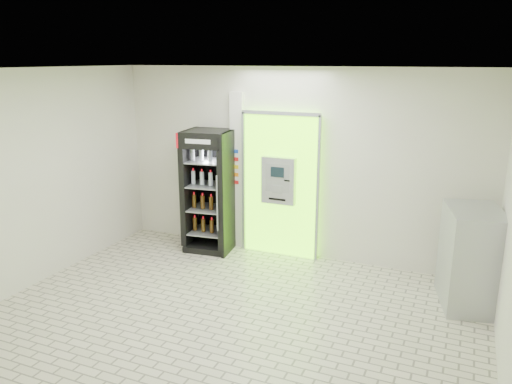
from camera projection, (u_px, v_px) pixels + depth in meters
The scene contains 6 objects.
ground at pixel (225, 324), 6.04m from camera, with size 6.00×6.00×0.00m, color beige.
room_shell at pixel (222, 176), 5.57m from camera, with size 6.00×6.00×6.00m.
atm_assembly at pixel (281, 184), 7.96m from camera, with size 1.30×0.24×2.33m.
pillar at pixel (237, 172), 8.26m from camera, with size 0.22×0.11×2.60m.
beverage_cooler at pixel (210, 193), 8.23m from camera, with size 0.83×0.77×2.00m.
steel_cabinet at pixel (471, 258), 6.38m from camera, with size 0.85×1.09×1.29m.
Camera 1 is at (2.49, -4.83, 3.11)m, focal length 35.00 mm.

